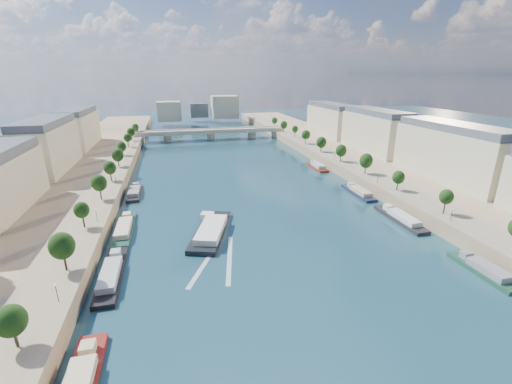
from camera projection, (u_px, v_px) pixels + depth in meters
ground at (246, 193)px, 145.10m from camera, size 700.00×700.00×0.00m
quay_left at (58, 201)px, 128.27m from camera, size 44.00×520.00×5.00m
quay_right at (396, 176)px, 160.31m from camera, size 44.00×520.00×5.00m
pave_left at (100, 192)px, 130.77m from camera, size 14.00×520.00×0.10m
pave_right at (367, 173)px, 156.14m from camera, size 14.00×520.00×0.10m
trees_left at (104, 176)px, 131.28m from camera, size 4.80×268.80×8.26m
trees_right at (354, 156)px, 163.10m from camera, size 4.80×268.80×8.26m
lamps_left at (107, 192)px, 121.70m from camera, size 0.36×200.36×4.28m
lamps_right at (354, 165)px, 158.84m from camera, size 0.36×200.36×4.28m
buildings_left at (23, 160)px, 131.84m from camera, size 16.00×226.00×23.20m
buildings_right at (408, 141)px, 169.66m from camera, size 16.00×226.00×23.20m
skyline at (203, 109)px, 342.68m from camera, size 79.00×42.00×22.00m
bridge at (211, 133)px, 261.07m from camera, size 112.00×12.00×8.15m
tour_barge at (211, 230)px, 107.50m from camera, size 17.10×30.69×4.01m
wake at (218, 260)px, 92.66m from camera, size 15.46×25.76×0.04m
moored_barges_left at (109, 281)px, 81.54m from camera, size 5.00×152.97×3.60m
moored_barges_right at (406, 222)px, 114.19m from camera, size 5.00×166.06×3.60m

